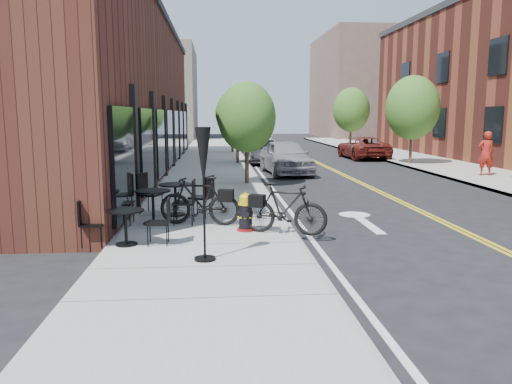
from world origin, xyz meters
name	(u,v)px	position (x,y,z in m)	size (l,w,h in m)	color
ground	(303,248)	(0.00, 0.00, 0.00)	(120.00, 120.00, 0.00)	black
sidewalk_near	(211,181)	(-2.00, 10.00, 0.06)	(4.00, 70.00, 0.12)	#9E9B93
sidewalk_far	(497,178)	(10.00, 10.00, 0.06)	(4.00, 70.00, 0.12)	#9E9B93
building_near	(113,97)	(-6.50, 14.00, 3.50)	(5.00, 28.00, 7.00)	#431C15
bg_building_left	(160,94)	(-8.00, 48.00, 5.00)	(8.00, 14.00, 10.00)	#726656
bg_building_right	(363,87)	(16.00, 50.00, 6.00)	(10.00, 16.00, 12.00)	brown
tree_near_a	(247,117)	(-0.60, 9.00, 2.60)	(2.20, 2.20, 3.81)	#382B1E
tree_near_b	(237,114)	(-0.60, 17.00, 2.71)	(2.30, 2.30, 3.98)	#382B1E
tree_near_c	(232,117)	(-0.60, 25.00, 2.53)	(2.10, 2.10, 3.67)	#382B1E
tree_near_d	(229,113)	(-0.60, 33.00, 2.79)	(2.40, 2.40, 4.11)	#382B1E
tree_far_b	(413,108)	(8.60, 16.00, 3.06)	(2.80, 2.80, 4.62)	#382B1E
tree_far_c	(351,110)	(8.60, 28.00, 3.06)	(2.80, 2.80, 4.62)	#382B1E
fire_hydrant	(246,212)	(-1.13, 1.13, 0.54)	(0.42, 0.42, 0.88)	maroon
bicycle_left	(200,201)	(-2.18, 1.81, 0.70)	(0.55, 1.94, 1.16)	black
bicycle_right	(284,209)	(-0.30, 0.73, 0.69)	(0.54, 1.90, 1.14)	black
bistro_set_a	(126,222)	(-3.60, 0.07, 0.59)	(1.72, 0.75, 0.94)	black
bistro_set_b	(153,202)	(-3.29, 2.00, 0.66)	(1.99, 0.90, 1.07)	black
bistro_set_c	(175,195)	(-2.84, 3.02, 0.66)	(2.00, 1.26, 1.07)	black
patio_umbrella	(203,166)	(-2.00, -1.10, 1.83)	(0.39, 0.39, 2.39)	black
parked_car_a	(286,157)	(1.43, 12.80, 0.79)	(1.86, 4.62, 1.58)	gray
parked_car_b	(262,152)	(0.80, 17.73, 0.64)	(1.36, 3.90, 1.29)	black
parked_car_c	(259,139)	(1.60, 29.15, 0.77)	(2.16, 5.32, 1.54)	silver
parked_car_far	(363,148)	(7.29, 20.28, 0.68)	(2.24, 4.86, 1.35)	maroon
pedestrian	(486,153)	(9.76, 10.59, 1.07)	(0.69, 0.45, 1.89)	#9F1F15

